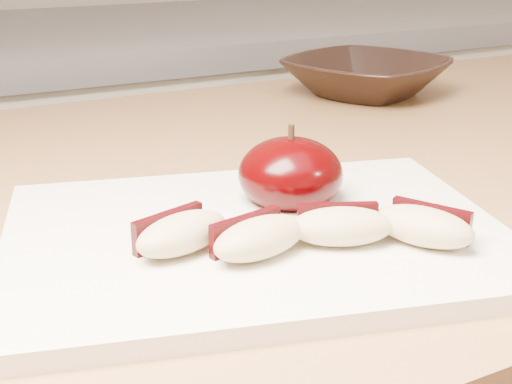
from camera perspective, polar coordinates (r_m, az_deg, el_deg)
name	(u,v)px	position (r m, az deg, el deg)	size (l,w,h in m)	color
back_cabinet	(67,282)	(1.39, -14.87, -6.97)	(2.40, 0.62, 0.94)	silver
cutting_board	(256,237)	(0.47, 0.00, -3.62)	(0.32, 0.24, 0.01)	silver
apple_half	(291,174)	(0.51, 2.78, 1.43)	(0.10, 0.10, 0.06)	black
apple_wedge_a	(181,233)	(0.43, -6.05, -3.26)	(0.07, 0.05, 0.02)	tan
apple_wedge_b	(258,237)	(0.42, 0.18, -3.63)	(0.07, 0.04, 0.02)	tan
apple_wedge_c	(341,226)	(0.44, 6.81, -2.68)	(0.07, 0.05, 0.02)	tan
apple_wedge_d	(424,226)	(0.45, 13.28, -2.63)	(0.06, 0.07, 0.02)	tan
bowl	(366,77)	(0.90, 8.77, 9.11)	(0.19, 0.19, 0.05)	black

